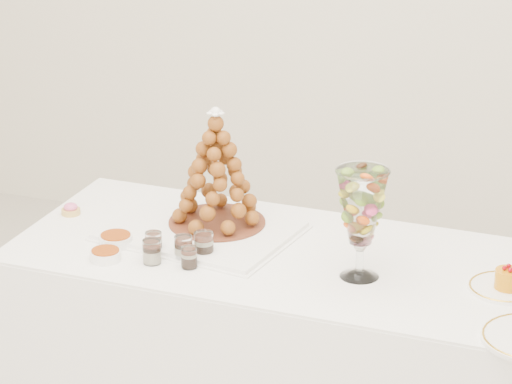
% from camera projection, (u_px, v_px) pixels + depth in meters
% --- Properties ---
extents(buffet_table, '(1.80, 0.76, 0.68)m').
position_uv_depth(buffet_table, '(311.00, 360.00, 3.65)').
color(buffet_table, white).
rests_on(buffet_table, ground).
extents(lace_tray, '(0.59, 0.48, 0.02)m').
position_uv_depth(lace_tray, '(200.00, 231.00, 3.68)').
color(lace_tray, white).
rests_on(lace_tray, buffet_table).
extents(macaron_vase, '(0.15, 0.15, 0.32)m').
position_uv_depth(macaron_vase, '(362.00, 208.00, 3.33)').
color(macaron_vase, white).
rests_on(macaron_vase, buffet_table).
extents(cake_plate, '(0.20, 0.20, 0.01)m').
position_uv_depth(cake_plate, '(505.00, 288.00, 3.33)').
color(cake_plate, white).
rests_on(cake_plate, buffet_table).
extents(pink_tart, '(0.06, 0.06, 0.04)m').
position_uv_depth(pink_tart, '(71.00, 209.00, 3.82)').
color(pink_tart, tan).
rests_on(pink_tart, buffet_table).
extents(verrine_a, '(0.05, 0.05, 0.07)m').
position_uv_depth(verrine_a, '(154.00, 243.00, 3.54)').
color(verrine_a, white).
rests_on(verrine_a, buffet_table).
extents(verrine_b, '(0.07, 0.07, 0.07)m').
position_uv_depth(verrine_b, '(183.00, 248.00, 3.50)').
color(verrine_b, white).
rests_on(verrine_b, buffet_table).
extents(verrine_c, '(0.07, 0.07, 0.08)m').
position_uv_depth(verrine_c, '(204.00, 245.00, 3.52)').
color(verrine_c, white).
rests_on(verrine_c, buffet_table).
extents(verrine_d, '(0.06, 0.06, 0.07)m').
position_uv_depth(verrine_d, '(152.00, 251.00, 3.48)').
color(verrine_d, white).
rests_on(verrine_d, buffet_table).
extents(verrine_e, '(0.05, 0.05, 0.06)m').
position_uv_depth(verrine_e, '(189.00, 257.00, 3.45)').
color(verrine_e, white).
rests_on(verrine_e, buffet_table).
extents(ramekin_back, '(0.10, 0.10, 0.03)m').
position_uv_depth(ramekin_back, '(116.00, 240.00, 3.60)').
color(ramekin_back, white).
rests_on(ramekin_back, buffet_table).
extents(ramekin_front, '(0.09, 0.09, 0.03)m').
position_uv_depth(ramekin_front, '(106.00, 255.00, 3.51)').
color(ramekin_front, white).
rests_on(ramekin_front, buffet_table).
extents(croquembouche, '(0.30, 0.30, 0.37)m').
position_uv_depth(croquembouche, '(216.00, 168.00, 3.65)').
color(croquembouche, '#622C19').
rests_on(croquembouche, lace_tray).
extents(mousse_cake, '(0.08, 0.08, 0.07)m').
position_uv_depth(mousse_cake, '(509.00, 279.00, 3.31)').
color(mousse_cake, orange).
rests_on(mousse_cake, cake_plate).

